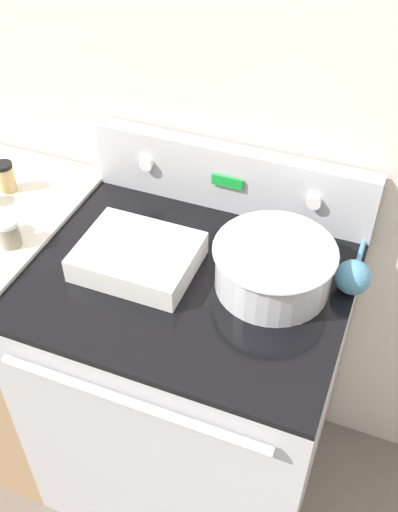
# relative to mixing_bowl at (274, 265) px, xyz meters

# --- Properties ---
(kitchen_wall) EXTENTS (8.00, 0.05, 2.50)m
(kitchen_wall) POSITION_rel_mixing_bowl_xyz_m (-0.20, 0.32, 0.25)
(kitchen_wall) COLOR beige
(kitchen_wall) RESTS_ON ground_plane
(stove_range) EXTENTS (0.81, 0.70, 0.93)m
(stove_range) POSITION_rel_mixing_bowl_xyz_m (-0.20, -0.04, -0.53)
(stove_range) COLOR #BCBCC1
(stove_range) RESTS_ON ground_plane
(control_panel) EXTENTS (0.81, 0.07, 0.20)m
(control_panel) POSITION_rel_mixing_bowl_xyz_m (-0.20, 0.26, 0.03)
(control_panel) COLOR #BCBCC1
(control_panel) RESTS_ON stove_range
(side_counter) EXTENTS (0.49, 0.67, 0.94)m
(side_counter) POSITION_rel_mixing_bowl_xyz_m (-0.85, -0.04, -0.53)
(side_counter) COLOR tan
(side_counter) RESTS_ON ground_plane
(mixing_bowl) EXTENTS (0.30, 0.30, 0.12)m
(mixing_bowl) POSITION_rel_mixing_bowl_xyz_m (0.00, 0.00, 0.00)
(mixing_bowl) COLOR silver
(mixing_bowl) RESTS_ON stove_range
(casserole_dish) EXTENTS (0.29, 0.24, 0.07)m
(casserole_dish) POSITION_rel_mixing_bowl_xyz_m (-0.34, -0.06, -0.03)
(casserole_dish) COLOR silver
(casserole_dish) RESTS_ON stove_range
(ladle) EXTENTS (0.09, 0.30, 0.09)m
(ladle) POSITION_rel_mixing_bowl_xyz_m (0.19, 0.06, -0.03)
(ladle) COLOR teal
(ladle) RESTS_ON stove_range
(spice_jar_white_cap) EXTENTS (0.06, 0.06, 0.08)m
(spice_jar_white_cap) POSITION_rel_mixing_bowl_xyz_m (-0.69, -0.12, -0.02)
(spice_jar_white_cap) COLOR gray
(spice_jar_white_cap) RESTS_ON side_counter
(spice_jar_black_cap) EXTENTS (0.05, 0.05, 0.09)m
(spice_jar_black_cap) POSITION_rel_mixing_bowl_xyz_m (-0.84, 0.09, -0.01)
(spice_jar_black_cap) COLOR tan
(spice_jar_black_cap) RESTS_ON side_counter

